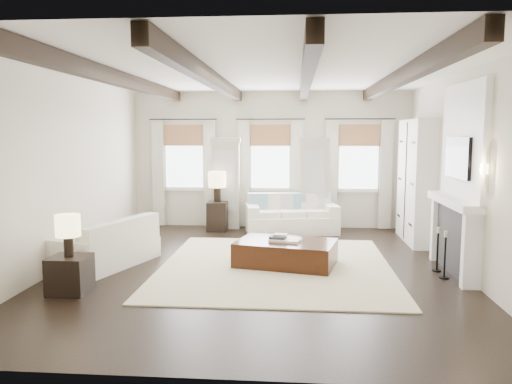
# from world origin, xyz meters

# --- Properties ---
(ground) EXTENTS (7.50, 7.50, 0.00)m
(ground) POSITION_xyz_m (0.00, 0.00, 0.00)
(ground) COLOR black
(ground) RESTS_ON ground
(room_shell) EXTENTS (6.54, 7.54, 3.22)m
(room_shell) POSITION_xyz_m (0.75, 0.90, 1.89)
(room_shell) COLOR beige
(room_shell) RESTS_ON ground
(area_rug) EXTENTS (3.81, 4.18, 0.02)m
(area_rug) POSITION_xyz_m (0.28, 0.16, 0.01)
(area_rug) COLOR beige
(area_rug) RESTS_ON ground
(sofa_back) EXTENTS (2.14, 1.23, 0.87)m
(sofa_back) POSITION_xyz_m (0.51, 3.12, 0.35)
(sofa_back) COLOR white
(sofa_back) RESTS_ON ground
(sofa_left) EXTENTS (1.41, 2.04, 0.80)m
(sofa_left) POSITION_xyz_m (-2.49, -0.03, 0.33)
(sofa_left) COLOR white
(sofa_left) RESTS_ON ground
(ottoman) EXTENTS (1.80, 1.35, 0.42)m
(ottoman) POSITION_xyz_m (0.45, 0.23, 0.21)
(ottoman) COLOR black
(ottoman) RESTS_ON ground
(tray) EXTENTS (0.57, 0.48, 0.04)m
(tray) POSITION_xyz_m (0.44, 0.23, 0.44)
(tray) COLOR white
(tray) RESTS_ON ottoman
(book_lower) EXTENTS (0.30, 0.25, 0.04)m
(book_lower) POSITION_xyz_m (0.31, 0.23, 0.48)
(book_lower) COLOR #262628
(book_lower) RESTS_ON tray
(book_upper) EXTENTS (0.25, 0.22, 0.03)m
(book_upper) POSITION_xyz_m (0.35, 0.28, 0.52)
(book_upper) COLOR beige
(book_upper) RESTS_ON book_lower
(side_table_front) EXTENTS (0.52, 0.52, 0.52)m
(side_table_front) POSITION_xyz_m (-2.54, -1.45, 0.26)
(side_table_front) COLOR black
(side_table_front) RESTS_ON ground
(lamp_front) EXTENTS (0.34, 0.34, 0.59)m
(lamp_front) POSITION_xyz_m (-2.54, -1.45, 0.92)
(lamp_front) COLOR black
(lamp_front) RESTS_ON side_table_front
(side_table_back) EXTENTS (0.45, 0.45, 0.67)m
(side_table_back) POSITION_xyz_m (-1.18, 3.14, 0.33)
(side_table_back) COLOR black
(side_table_back) RESTS_ON ground
(lamp_back) EXTENTS (0.40, 0.40, 0.69)m
(lamp_back) POSITION_xyz_m (-1.18, 3.14, 1.14)
(lamp_back) COLOR black
(lamp_back) RESTS_ON side_table_back
(candlestick_near) EXTENTS (0.15, 0.15, 0.74)m
(candlestick_near) POSITION_xyz_m (2.90, -0.32, 0.31)
(candlestick_near) COLOR black
(candlestick_near) RESTS_ON ground
(candlestick_far) EXTENTS (0.15, 0.15, 0.72)m
(candlestick_far) POSITION_xyz_m (2.90, 0.09, 0.30)
(candlestick_far) COLOR black
(candlestick_far) RESTS_ON ground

